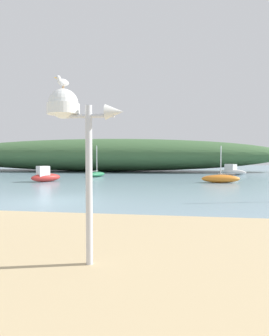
{
  "coord_description": "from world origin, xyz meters",
  "views": [
    {
      "loc": [
        5.87,
        -12.74,
        2.12
      ],
      "look_at": [
        2.96,
        6.91,
        1.31
      ],
      "focal_mm": 30.5,
      "sensor_mm": 36.0,
      "label": 1
    }
  ],
  "objects_px": {
    "sailboat_outer_mooring": "(97,174)",
    "motorboat_mid_channel": "(45,176)",
    "seagull_on_radar": "(62,82)",
    "motorboat_near_shore": "(232,171)",
    "mast_structure": "(72,118)",
    "sailboat_by_sandbar": "(221,179)"
  },
  "relations": [
    {
      "from": "sailboat_outer_mooring",
      "to": "sailboat_by_sandbar",
      "type": "relative_size",
      "value": 1.04
    },
    {
      "from": "sailboat_outer_mooring",
      "to": "sailboat_by_sandbar",
      "type": "bearing_deg",
      "value": -23.79
    },
    {
      "from": "seagull_on_radar",
      "to": "motorboat_mid_channel",
      "type": "bearing_deg",
      "value": 116.75
    },
    {
      "from": "motorboat_near_shore",
      "to": "mast_structure",
      "type": "bearing_deg",
      "value": -105.66
    },
    {
      "from": "mast_structure",
      "to": "sailboat_outer_mooring",
      "type": "distance_m",
      "value": 24.93
    },
    {
      "from": "mast_structure",
      "to": "motorboat_mid_channel",
      "type": "distance_m",
      "value": 19.95
    },
    {
      "from": "seagull_on_radar",
      "to": "sailboat_outer_mooring",
      "type": "xyz_separation_m",
      "value": [
        -6.24,
        23.97,
        -3.16
      ]
    },
    {
      "from": "mast_structure",
      "to": "motorboat_mid_channel",
      "type": "xyz_separation_m",
      "value": [
        -9.05,
        17.63,
        -2.31
      ]
    },
    {
      "from": "mast_structure",
      "to": "motorboat_near_shore",
      "type": "distance_m",
      "value": 30.54
    },
    {
      "from": "seagull_on_radar",
      "to": "motorboat_near_shore",
      "type": "xyz_separation_m",
      "value": [
        8.38,
        29.33,
        -2.98
      ]
    },
    {
      "from": "sailboat_outer_mooring",
      "to": "motorboat_mid_channel",
      "type": "xyz_separation_m",
      "value": [
        -2.65,
        -6.32,
        0.21
      ]
    },
    {
      "from": "seagull_on_radar",
      "to": "sailboat_outer_mooring",
      "type": "bearing_deg",
      "value": 104.6
    },
    {
      "from": "seagull_on_radar",
      "to": "motorboat_mid_channel",
      "type": "xyz_separation_m",
      "value": [
        -8.89,
        17.64,
        -2.95
      ]
    },
    {
      "from": "motorboat_near_shore",
      "to": "motorboat_mid_channel",
      "type": "bearing_deg",
      "value": -145.92
    },
    {
      "from": "seagull_on_radar",
      "to": "mast_structure",
      "type": "bearing_deg",
      "value": 4.29
    },
    {
      "from": "mast_structure",
      "to": "motorboat_mid_channel",
      "type": "bearing_deg",
      "value": 117.17
    },
    {
      "from": "motorboat_mid_channel",
      "to": "sailboat_by_sandbar",
      "type": "height_order",
      "value": "sailboat_by_sandbar"
    },
    {
      "from": "mast_structure",
      "to": "sailboat_outer_mooring",
      "type": "xyz_separation_m",
      "value": [
        -6.4,
        23.96,
        -2.52
      ]
    },
    {
      "from": "motorboat_near_shore",
      "to": "sailboat_outer_mooring",
      "type": "bearing_deg",
      "value": -159.87
    },
    {
      "from": "mast_structure",
      "to": "motorboat_near_shore",
      "type": "xyz_separation_m",
      "value": [
        8.22,
        29.32,
        -2.34
      ]
    },
    {
      "from": "motorboat_near_shore",
      "to": "sailboat_outer_mooring",
      "type": "height_order",
      "value": "sailboat_outer_mooring"
    },
    {
      "from": "motorboat_near_shore",
      "to": "motorboat_mid_channel",
      "type": "distance_m",
      "value": 20.85
    }
  ]
}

